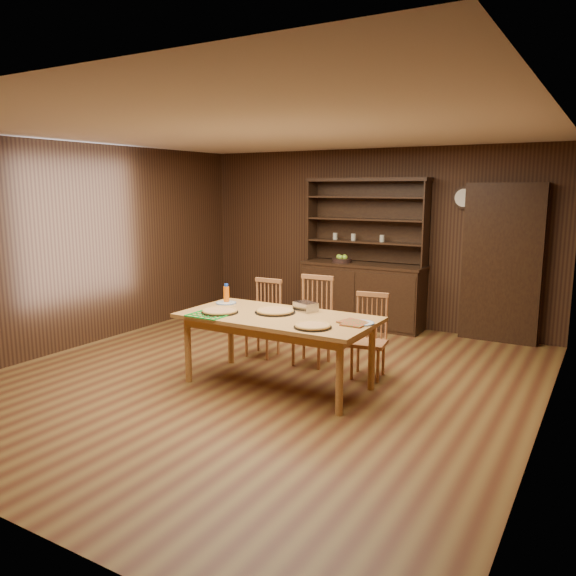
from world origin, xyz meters
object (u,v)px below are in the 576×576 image
Objects in this scene: chair_center at (314,317)px; chair_right at (370,333)px; chair_left at (265,315)px; juice_bottle at (226,294)px; dining_table at (278,323)px; china_hutch at (363,286)px.

chair_center reaches higher than chair_right.
juice_bottle is (-0.11, -0.64, 0.36)m from chair_left.
juice_bottle is at bearing -101.58° from chair_left.
dining_table is 0.90m from chair_center.
china_hutch reaches higher than chair_center.
china_hutch reaches higher than chair_right.
chair_center is (-0.05, 0.89, -0.13)m from dining_table.
china_hutch reaches higher than chair_left.
chair_center is at bearing -1.05° from chair_left.
china_hutch is 1.96m from chair_center.
china_hutch reaches higher than dining_table.
china_hutch reaches higher than juice_bottle.
chair_left is 0.91× the size of chair_center.
chair_right is at bearing -5.85° from chair_left.
juice_bottle is at bearing -169.23° from chair_right.
china_hutch is at bearing 77.62° from juice_bottle.
chair_left is at bearing 167.35° from chair_right.
chair_left is 1.02× the size of chair_right.
chair_center is 0.75m from chair_right.
chair_center is (0.67, 0.01, 0.05)m from chair_left.
dining_table is 1.15m from chair_left.
dining_table is 1.06m from chair_right.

